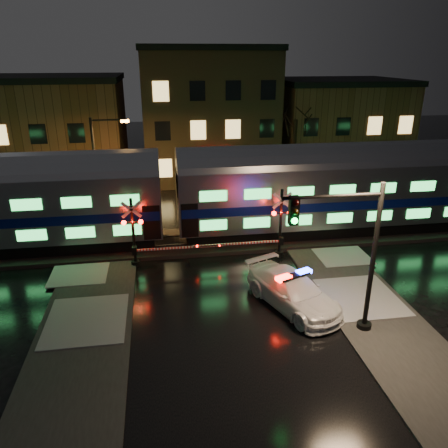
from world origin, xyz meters
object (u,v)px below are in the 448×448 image
(crossing_signal_left, at_px, (140,239))
(streetlight, at_px, (99,166))
(traffic_light, at_px, (350,258))
(crossing_signal_right, at_px, (275,230))
(police_car, at_px, (293,291))

(crossing_signal_left, relative_size, streetlight, 0.76)
(crossing_signal_left, distance_m, traffic_light, 11.75)
(crossing_signal_right, bearing_deg, police_car, -95.51)
(crossing_signal_left, height_order, streetlight, streetlight)
(police_car, bearing_deg, crossing_signal_left, 121.01)
(traffic_light, bearing_deg, police_car, 129.27)
(police_car, xyz_separation_m, streetlight, (-9.81, 12.08, 3.50))
(streetlight, bearing_deg, police_car, -50.93)
(streetlight, bearing_deg, traffic_light, -51.98)
(crossing_signal_right, bearing_deg, traffic_light, -82.91)
(traffic_light, height_order, streetlight, streetlight)
(crossing_signal_left, bearing_deg, police_car, -36.98)
(police_car, height_order, crossing_signal_left, crossing_signal_left)
(police_car, relative_size, traffic_light, 0.89)
(crossing_signal_right, distance_m, streetlight, 12.58)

